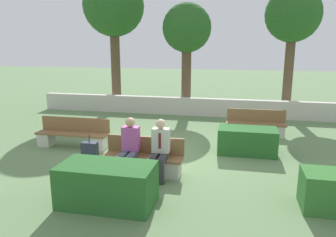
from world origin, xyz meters
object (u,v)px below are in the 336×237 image
Objects in this scene: bench_front at (143,160)px; bench_left_side at (256,126)px; tree_leftmost at (114,8)px; person_seated_man at (160,147)px; tree_center_right at (293,17)px; tree_center_left at (187,31)px; bench_right_side at (73,136)px; person_seated_woman at (129,145)px; suitcase at (90,156)px.

bench_front is 0.98× the size of bench_left_side.
tree_leftmost is (-3.48, 7.44, 4.14)m from bench_front.
bench_left_side is 0.32× the size of tree_leftmost.
person_seated_man is 9.19m from tree_center_right.
tree_center_left is at bearing 131.54° from bench_left_side.
tree_center_left reaches higher than bench_front.
bench_left_side is 0.36× the size of tree_center_right.
bench_right_side is at bearing -81.04° from tree_leftmost.
person_seated_woman is at bearing -90.88° from tree_center_left.
bench_right_side is 1.62× the size of person_seated_woman.
tree_center_left is (-0.59, 7.22, 2.72)m from person_seated_man.
bench_left_side is 4.95m from person_seated_woman.
suitcase is (-1.72, 0.13, -0.38)m from person_seated_man.
tree_center_left is at bearing 77.84° from bench_right_side.
tree_center_right is (5.34, 7.67, 3.62)m from suitcase.
bench_right_side is at bearing 144.40° from person_seated_woman.
bench_left_side is 5.30m from tree_center_left.
bench_front is 4.67m from bench_left_side.
bench_right_side is 0.46× the size of tree_center_left.
bench_front is at bearing -64.94° from tree_leftmost.
tree_leftmost is at bearing 112.92° from person_seated_woman.
tree_leftmost is (-3.90, 7.58, 3.73)m from person_seated_man.
tree_center_left is at bearing 80.90° from suitcase.
bench_left_side is 5.51m from suitcase.
person_seated_man is (-2.22, -3.98, 0.40)m from bench_left_side.
person_seated_man is 1.52× the size of suitcase.
person_seated_man is 0.22× the size of tree_leftmost.
person_seated_man is at bearing -4.37° from suitcase.
tree_center_right is at bearing 70.62° from bench_left_side.
tree_center_left is (0.11, 7.22, 2.72)m from person_seated_woman.
person_seated_man reaches higher than bench_left_side.
tree_center_right is (7.51, 0.22, -0.50)m from tree_leftmost.
person_seated_man is 0.29× the size of tree_center_left.
tree_leftmost reaches higher than person_seated_woman.
suitcase is at bearing 175.63° from person_seated_man.
person_seated_man is at bearing -18.02° from bench_front.
tree_leftmost is at bearing 109.78° from bench_right_side.
tree_center_right is at bearing 65.15° from person_seated_man.
tree_leftmost is at bearing -178.30° from tree_center_right.
bench_left_side and bench_right_side have the same top height.
bench_front is 9.20m from tree_leftmost.
tree_center_left is at bearing 89.12° from person_seated_woman.
bench_front is at bearing -123.86° from bench_left_side.
tree_center_right is (6.58, 6.18, 3.63)m from bench_right_side.
bench_front is 0.31× the size of tree_leftmost.
suitcase is 0.19× the size of tree_center_left.
bench_front is 1.40× the size of person_seated_woman.
bench_left_side is at bearing 55.48° from bench_front.
tree_center_right reaches higher than person_seated_woman.
person_seated_woman reaches higher than bench_right_side.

